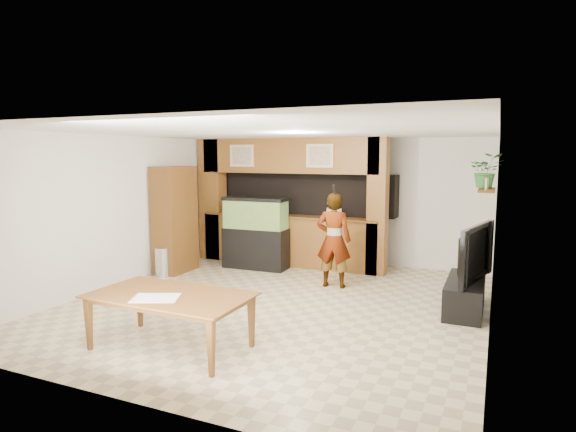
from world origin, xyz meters
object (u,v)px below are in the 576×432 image
at_px(dining_table, 169,322).
at_px(pantry_cabinet, 175,219).
at_px(person, 334,240).
at_px(television, 467,252).
at_px(aquarium, 256,234).

bearing_deg(dining_table, pantry_cabinet, 126.31).
height_order(person, dining_table, person).
relative_size(person, dining_table, 0.88).
bearing_deg(pantry_cabinet, person, 3.11).
xyz_separation_m(person, dining_table, (-0.90, -3.36, -0.49)).
distance_m(television, person, 2.22).
relative_size(pantry_cabinet, person, 1.25).
bearing_deg(aquarium, television, -17.68).
bearing_deg(person, television, 161.12).
bearing_deg(aquarium, person, -22.16).
height_order(aquarium, television, aquarium).
xyz_separation_m(aquarium, television, (4.04, -1.16, 0.17)).
distance_m(pantry_cabinet, person, 3.19).
relative_size(pantry_cabinet, television, 1.45).
height_order(aquarium, person, person).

